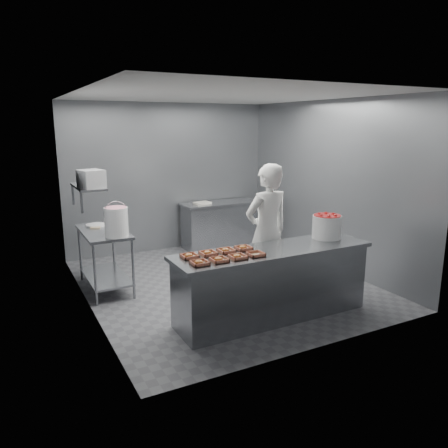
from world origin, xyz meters
The scene contains 24 objects.
floor centered at (0.00, 0.00, 0.00)m, with size 4.50×4.50×0.00m, color #4C4C51.
ceiling centered at (0.00, 0.00, 2.80)m, with size 4.50×4.50×0.00m, color white.
wall_back centered at (0.00, 2.25, 1.40)m, with size 4.00×0.04×2.80m, color slate.
wall_left centered at (-2.00, 0.00, 1.40)m, with size 0.04×4.50×2.80m, color slate.
wall_right centered at (2.00, 0.00, 1.40)m, with size 0.04×4.50×2.80m, color slate.
service_counter centered at (0.00, -1.35, 0.45)m, with size 2.60×0.70×0.90m.
prep_table centered at (-1.65, 0.60, 0.59)m, with size 0.60×1.20×0.90m.
back_counter centered at (0.90, 1.90, 0.45)m, with size 1.50×0.60×0.90m.
wall_shelf centered at (-1.82, 0.60, 1.55)m, with size 0.35×0.90×0.03m, color slate.
tray_0 centered at (-1.07, -1.49, 0.92)m, with size 0.19×0.18×0.06m.
tray_1 centered at (-0.83, -1.49, 0.92)m, with size 0.19×0.18×0.06m.
tray_2 centered at (-0.59, -1.49, 0.92)m, with size 0.19×0.18×0.06m.
tray_3 centered at (-0.35, -1.49, 0.92)m, with size 0.19×0.18×0.04m.
tray_4 centered at (-1.07, -1.21, 0.92)m, with size 0.19×0.18×0.06m.
tray_5 centered at (-0.83, -1.21, 0.92)m, with size 0.19×0.18×0.06m.
tray_6 centered at (-0.59, -1.21, 0.92)m, with size 0.19×0.18×0.06m.
tray_7 centered at (-0.35, -1.21, 0.92)m, with size 0.19×0.18×0.06m.
worker centered at (0.29, -0.75, 0.95)m, with size 0.69×0.45×1.89m, color white.
strawberry_tub centered at (0.93, -1.24, 1.07)m, with size 0.39×0.39×0.32m.
glaze_bucket centered at (-1.56, 0.17, 1.11)m, with size 0.34×0.32×0.49m.
bucket_lid centered at (-1.68, 0.96, 0.91)m, with size 0.29×0.29×0.02m, color white.
rag centered at (-1.72, 0.80, 0.91)m, with size 0.14×0.12×0.02m, color #CCB28C.
appliance centered at (-1.82, 0.33, 1.69)m, with size 0.29×0.33×0.24m, color gray.
paper_stack centered at (0.53, 1.90, 0.92)m, with size 0.30×0.22×0.04m, color silver.
Camera 1 is at (-2.94, -5.66, 2.40)m, focal length 35.00 mm.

